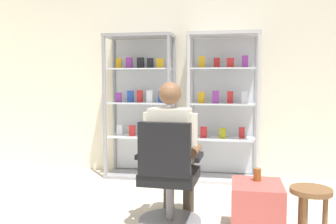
{
  "coord_description": "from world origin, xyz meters",
  "views": [
    {
      "loc": [
        0.71,
        -2.03,
        1.31
      ],
      "look_at": [
        0.07,
        1.41,
        1.0
      ],
      "focal_mm": 39.12,
      "sensor_mm": 36.0,
      "label": 1
    }
  ],
  "objects_px": {
    "wooden_stool": "(311,201)",
    "display_cabinet_left": "(141,105)",
    "office_chair": "(169,185)",
    "seated_shopkeeper": "(173,145)",
    "tea_glass": "(257,175)",
    "display_cabinet_right": "(223,106)",
    "storage_crate": "(257,209)"
  },
  "relations": [
    {
      "from": "display_cabinet_left",
      "to": "wooden_stool",
      "type": "distance_m",
      "value": 2.69
    },
    {
      "from": "tea_glass",
      "to": "wooden_stool",
      "type": "relative_size",
      "value": 0.23
    },
    {
      "from": "tea_glass",
      "to": "wooden_stool",
      "type": "distance_m",
      "value": 0.48
    },
    {
      "from": "display_cabinet_right",
      "to": "storage_crate",
      "type": "relative_size",
      "value": 3.97
    },
    {
      "from": "tea_glass",
      "to": "display_cabinet_left",
      "type": "bearing_deg",
      "value": 132.0
    },
    {
      "from": "office_chair",
      "to": "storage_crate",
      "type": "bearing_deg",
      "value": 1.35
    },
    {
      "from": "office_chair",
      "to": "storage_crate",
      "type": "relative_size",
      "value": 2.01
    },
    {
      "from": "office_chair",
      "to": "seated_shopkeeper",
      "type": "distance_m",
      "value": 0.36
    },
    {
      "from": "display_cabinet_left",
      "to": "tea_glass",
      "type": "distance_m",
      "value": 2.22
    },
    {
      "from": "office_chair",
      "to": "seated_shopkeeper",
      "type": "bearing_deg",
      "value": 87.67
    },
    {
      "from": "storage_crate",
      "to": "wooden_stool",
      "type": "relative_size",
      "value": 1.01
    },
    {
      "from": "display_cabinet_right",
      "to": "storage_crate",
      "type": "xyz_separation_m",
      "value": [
        0.35,
        -1.7,
        -0.74
      ]
    },
    {
      "from": "seated_shopkeeper",
      "to": "office_chair",
      "type": "bearing_deg",
      "value": -92.33
    },
    {
      "from": "wooden_stool",
      "to": "display_cabinet_left",
      "type": "bearing_deg",
      "value": 134.7
    },
    {
      "from": "seated_shopkeeper",
      "to": "wooden_stool",
      "type": "xyz_separation_m",
      "value": [
        1.15,
        -0.32,
        -0.34
      ]
    },
    {
      "from": "display_cabinet_left",
      "to": "office_chair",
      "type": "bearing_deg",
      "value": -67.93
    },
    {
      "from": "seated_shopkeeper",
      "to": "tea_glass",
      "type": "distance_m",
      "value": 0.79
    },
    {
      "from": "storage_crate",
      "to": "tea_glass",
      "type": "height_order",
      "value": "tea_glass"
    },
    {
      "from": "storage_crate",
      "to": "wooden_stool",
      "type": "distance_m",
      "value": 0.46
    },
    {
      "from": "display_cabinet_left",
      "to": "wooden_stool",
      "type": "xyz_separation_m",
      "value": [
        1.85,
        -1.87,
        -0.6
      ]
    },
    {
      "from": "seated_shopkeeper",
      "to": "tea_glass",
      "type": "bearing_deg",
      "value": -4.92
    },
    {
      "from": "display_cabinet_left",
      "to": "wooden_stool",
      "type": "bearing_deg",
      "value": -45.3
    },
    {
      "from": "office_chair",
      "to": "tea_glass",
      "type": "distance_m",
      "value": 0.77
    },
    {
      "from": "display_cabinet_right",
      "to": "storage_crate",
      "type": "height_order",
      "value": "display_cabinet_right"
    },
    {
      "from": "display_cabinet_right",
      "to": "seated_shopkeeper",
      "type": "relative_size",
      "value": 1.47
    },
    {
      "from": "display_cabinet_left",
      "to": "seated_shopkeeper",
      "type": "height_order",
      "value": "display_cabinet_left"
    },
    {
      "from": "office_chair",
      "to": "display_cabinet_left",
      "type": "bearing_deg",
      "value": 112.07
    },
    {
      "from": "display_cabinet_left",
      "to": "seated_shopkeeper",
      "type": "distance_m",
      "value": 1.72
    },
    {
      "from": "seated_shopkeeper",
      "to": "wooden_stool",
      "type": "bearing_deg",
      "value": -15.45
    },
    {
      "from": "display_cabinet_left",
      "to": "display_cabinet_right",
      "type": "distance_m",
      "value": 1.1
    },
    {
      "from": "storage_crate",
      "to": "wooden_stool",
      "type": "height_order",
      "value": "wooden_stool"
    },
    {
      "from": "display_cabinet_left",
      "to": "display_cabinet_right",
      "type": "bearing_deg",
      "value": 0.03
    }
  ]
}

